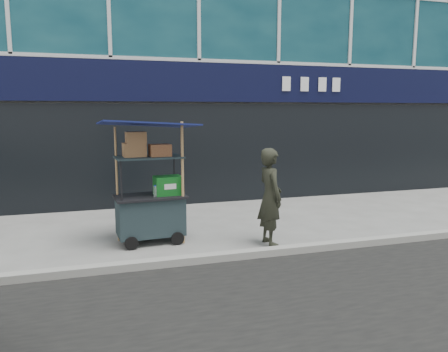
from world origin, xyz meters
name	(u,v)px	position (x,y,z in m)	size (l,w,h in m)	color
ground	(259,252)	(0.00, 0.00, 0.00)	(80.00, 80.00, 0.00)	slate
curb	(264,253)	(0.00, -0.20, 0.06)	(80.00, 0.18, 0.12)	gray
vendor_cart	(151,200)	(-1.56, 1.07, 0.74)	(1.64, 1.21, 2.11)	black
vendor_man	(270,197)	(0.33, 0.36, 0.82)	(0.60, 0.39, 1.64)	black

